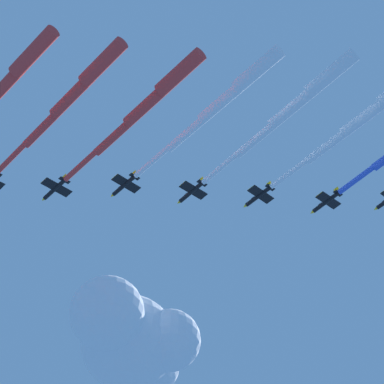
{
  "coord_description": "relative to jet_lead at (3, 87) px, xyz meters",
  "views": [
    {
      "loc": [
        -109.0,
        -23.3,
        40.04
      ],
      "look_at": [
        0.0,
        0.0,
        192.09
      ],
      "focal_mm": 66.66,
      "sensor_mm": 36.0,
      "label": 1
    }
  ],
  "objects": [
    {
      "name": "cloud_puff",
      "position": [
        106.5,
        -2.7,
        14.17
      ],
      "size": [
        55.16,
        41.23,
        34.26
      ],
      "color": "white"
    },
    {
      "name": "jet_lead",
      "position": [
        0.0,
        0.0,
        0.0
      ],
      "size": [
        37.51,
        54.07,
        4.29
      ],
      "color": "black"
    },
    {
      "name": "jet_starboard_mid",
      "position": [
        19.79,
        -67.43,
        0.04
      ],
      "size": [
        36.55,
        51.57,
        4.21
      ],
      "color": "black"
    },
    {
      "name": "jet_port_outer",
      "position": [
        26.01,
        -84.24,
        -0.31
      ],
      "size": [
        34.46,
        50.92,
        4.22
      ],
      "color": "black"
    },
    {
      "name": "jet_port_mid",
      "position": [
        15.63,
        -50.53,
        1.57
      ],
      "size": [
        35.63,
        52.13,
        4.19
      ],
      "color": "black"
    },
    {
      "name": "jet_starboard_inner",
      "position": [
        10.98,
        -32.76,
        -1.62
      ],
      "size": [
        35.39,
        51.34,
        4.16
      ],
      "color": "black"
    },
    {
      "name": "jet_port_inner",
      "position": [
        5.58,
        -15.51,
        -0.07
      ],
      "size": [
        36.28,
        51.37,
        4.25
      ],
      "color": "black"
    }
  ]
}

